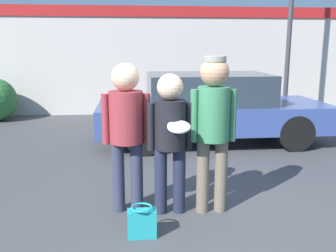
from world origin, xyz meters
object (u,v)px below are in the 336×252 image
object	(u,v)px
person_middle_with_frisbee	(170,132)
parked_car_near	(211,108)
handbag	(142,222)
person_left	(126,123)
person_right	(213,119)

from	to	relation	value
person_middle_with_frisbee	parked_car_near	xyz separation A→B (m)	(1.20, 3.30, -0.27)
parked_car_near	handbag	size ratio (longest dim) A/B	13.75
person_left	person_right	size ratio (longest dim) A/B	0.96
person_middle_with_frisbee	person_right	distance (m)	0.52
person_left	person_middle_with_frisbee	size ratio (longest dim) A/B	1.07
person_middle_with_frisbee	person_right	xyz separation A→B (m)	(0.50, -0.01, 0.15)
person_right	parked_car_near	bearing A→B (deg)	78.13
parked_car_near	person_right	bearing A→B (deg)	-101.87
person_middle_with_frisbee	parked_car_near	bearing A→B (deg)	70.06
person_left	person_right	world-z (taller)	person_right
person_right	parked_car_near	size ratio (longest dim) A/B	0.40
person_right	parked_car_near	world-z (taller)	person_right
parked_car_near	handbag	bearing A→B (deg)	-111.91
parked_car_near	person_middle_with_frisbee	bearing A→B (deg)	-109.94
person_middle_with_frisbee	person_right	bearing A→B (deg)	-1.53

